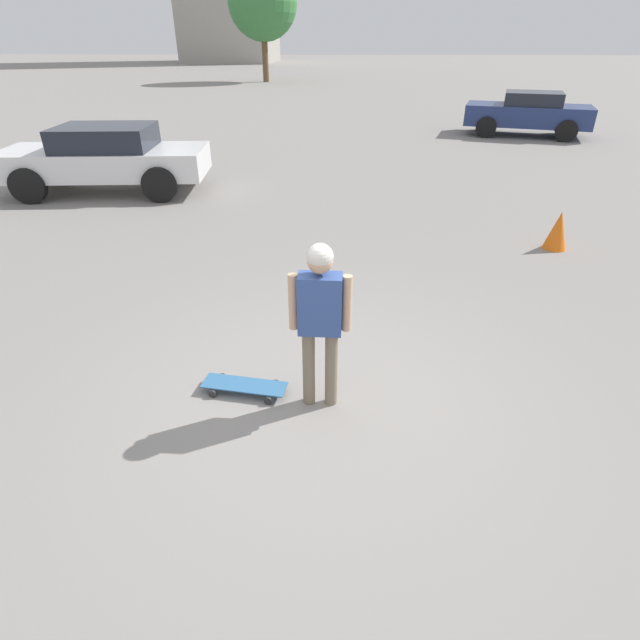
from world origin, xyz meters
TOP-DOWN VIEW (x-y plane):
  - ground_plane at (0.00, 0.00)m, footprint 220.00×220.00m
  - person at (0.00, 0.00)m, footprint 0.22×0.53m
  - skateboard at (0.11, 0.74)m, footprint 0.38×0.84m
  - car_parked_near at (7.11, 5.09)m, footprint 2.24×4.45m
  - car_parked_far at (15.11, -6.26)m, footprint 2.78×4.39m
  - tree_distant at (38.81, 6.54)m, footprint 5.04×5.04m
  - traffic_cone at (4.16, -3.57)m, footprint 0.36×0.36m

SIDE VIEW (x-z plane):
  - ground_plane at x=0.00m, z-range 0.00..0.00m
  - skateboard at x=0.11m, z-range 0.03..0.12m
  - traffic_cone at x=4.16m, z-range 0.00..0.62m
  - car_parked_near at x=7.11m, z-range 0.05..1.44m
  - car_parked_far at x=15.11m, z-range 0.05..1.46m
  - person at x=0.00m, z-range 0.20..1.78m
  - tree_distant at x=38.81m, z-range 1.32..9.05m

